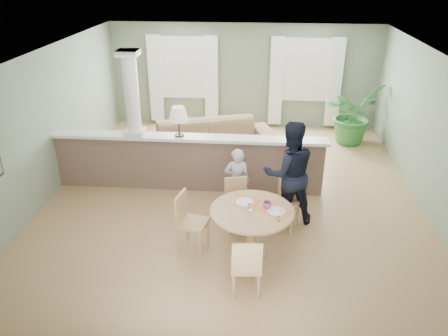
# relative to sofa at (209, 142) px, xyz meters

# --- Properties ---
(ground) EXTENTS (8.00, 8.00, 0.00)m
(ground) POSITION_rel_sofa_xyz_m (0.65, -1.58, -0.43)
(ground) COLOR #A67E57
(ground) RESTS_ON ground
(room_shell) EXTENTS (7.02, 8.02, 2.71)m
(room_shell) POSITION_rel_sofa_xyz_m (0.62, -0.96, 1.38)
(room_shell) COLOR gray
(room_shell) RESTS_ON ground
(pony_wall) EXTENTS (5.32, 0.38, 2.70)m
(pony_wall) POSITION_rel_sofa_xyz_m (-0.33, -1.38, 0.28)
(pony_wall) COLOR brown
(pony_wall) RESTS_ON ground
(sofa) EXTENTS (3.15, 1.99, 0.86)m
(sofa) POSITION_rel_sofa_xyz_m (0.00, 0.00, 0.00)
(sofa) COLOR #967052
(sofa) RESTS_ON ground
(houseplant) EXTENTS (1.71, 1.73, 1.46)m
(houseplant) POSITION_rel_sofa_xyz_m (3.35, 1.39, 0.30)
(houseplant) COLOR #2C6F2E
(houseplant) RESTS_ON ground
(dining_table) EXTENTS (1.26, 1.26, 0.86)m
(dining_table) POSITION_rel_sofa_xyz_m (1.05, -3.39, 0.18)
(dining_table) COLOR tan
(dining_table) RESTS_ON ground
(chair_far_boy) EXTENTS (0.48, 0.48, 0.87)m
(chair_far_boy) POSITION_rel_sofa_xyz_m (0.77, -2.66, 0.05)
(chair_far_boy) COLOR tan
(chair_far_boy) RESTS_ON ground
(chair_far_man) EXTENTS (0.55, 0.55, 0.94)m
(chair_far_man) POSITION_rel_sofa_xyz_m (1.61, -2.56, 0.09)
(chair_far_man) COLOR tan
(chair_far_man) RESTS_ON ground
(chair_near) EXTENTS (0.45, 0.45, 0.91)m
(chair_near) POSITION_rel_sofa_xyz_m (1.00, -4.36, 0.07)
(chair_near) COLOR tan
(chair_near) RESTS_ON ground
(chair_side) EXTENTS (0.51, 0.51, 0.94)m
(chair_side) POSITION_rel_sofa_xyz_m (0.07, -3.35, 0.09)
(chair_side) COLOR tan
(chair_side) RESTS_ON ground
(child_person) EXTENTS (0.47, 0.33, 1.24)m
(child_person) POSITION_rel_sofa_xyz_m (0.75, -2.22, 0.19)
(child_person) COLOR #A8A9AE
(child_person) RESTS_ON ground
(man_person) EXTENTS (1.02, 0.88, 1.83)m
(man_person) POSITION_rel_sofa_xyz_m (1.63, -2.42, 0.49)
(man_person) COLOR black
(man_person) RESTS_ON ground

